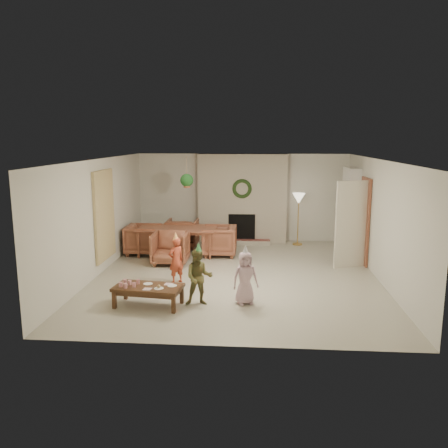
# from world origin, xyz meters

# --- Properties ---
(floor) EXTENTS (7.00, 7.00, 0.00)m
(floor) POSITION_xyz_m (0.00, 0.00, 0.00)
(floor) COLOR #B7B29E
(floor) RESTS_ON ground
(ceiling) EXTENTS (7.00, 7.00, 0.00)m
(ceiling) POSITION_xyz_m (0.00, 0.00, 2.50)
(ceiling) COLOR white
(ceiling) RESTS_ON wall_back
(wall_back) EXTENTS (7.00, 0.00, 7.00)m
(wall_back) POSITION_xyz_m (0.00, 3.50, 1.25)
(wall_back) COLOR silver
(wall_back) RESTS_ON floor
(wall_front) EXTENTS (7.00, 0.00, 7.00)m
(wall_front) POSITION_xyz_m (0.00, -3.50, 1.25)
(wall_front) COLOR silver
(wall_front) RESTS_ON floor
(wall_left) EXTENTS (0.00, 7.00, 7.00)m
(wall_left) POSITION_xyz_m (-3.00, 0.00, 1.25)
(wall_left) COLOR silver
(wall_left) RESTS_ON floor
(wall_right) EXTENTS (0.00, 7.00, 7.00)m
(wall_right) POSITION_xyz_m (3.00, 0.00, 1.25)
(wall_right) COLOR silver
(wall_right) RESTS_ON floor
(fireplace_mass) EXTENTS (2.50, 0.40, 2.50)m
(fireplace_mass) POSITION_xyz_m (0.00, 3.30, 1.25)
(fireplace_mass) COLOR #501515
(fireplace_mass) RESTS_ON floor
(fireplace_hearth) EXTENTS (1.60, 0.30, 0.12)m
(fireplace_hearth) POSITION_xyz_m (0.00, 2.95, 0.06)
(fireplace_hearth) COLOR maroon
(fireplace_hearth) RESTS_ON floor
(fireplace_firebox) EXTENTS (0.75, 0.12, 0.75)m
(fireplace_firebox) POSITION_xyz_m (0.00, 3.12, 0.45)
(fireplace_firebox) COLOR black
(fireplace_firebox) RESTS_ON floor
(fireplace_wreath) EXTENTS (0.54, 0.10, 0.54)m
(fireplace_wreath) POSITION_xyz_m (0.00, 3.07, 1.55)
(fireplace_wreath) COLOR #1C3514
(fireplace_wreath) RESTS_ON fireplace_mass
(floor_lamp_base) EXTENTS (0.27, 0.27, 0.03)m
(floor_lamp_base) POSITION_xyz_m (1.57, 3.00, 0.01)
(floor_lamp_base) COLOR gold
(floor_lamp_base) RESTS_ON floor
(floor_lamp_post) EXTENTS (0.03, 0.03, 1.30)m
(floor_lamp_post) POSITION_xyz_m (1.57, 3.00, 0.68)
(floor_lamp_post) COLOR gold
(floor_lamp_post) RESTS_ON floor
(floor_lamp_shade) EXTENTS (0.35, 0.35, 0.29)m
(floor_lamp_shade) POSITION_xyz_m (1.57, 3.00, 1.30)
(floor_lamp_shade) COLOR beige
(floor_lamp_shade) RESTS_ON floor_lamp_post
(bookshelf_carcass) EXTENTS (0.30, 1.00, 2.20)m
(bookshelf_carcass) POSITION_xyz_m (2.84, 2.30, 1.10)
(bookshelf_carcass) COLOR white
(bookshelf_carcass) RESTS_ON floor
(bookshelf_shelf_a) EXTENTS (0.30, 0.92, 0.03)m
(bookshelf_shelf_a) POSITION_xyz_m (2.82, 2.30, 0.45)
(bookshelf_shelf_a) COLOR white
(bookshelf_shelf_a) RESTS_ON bookshelf_carcass
(bookshelf_shelf_b) EXTENTS (0.30, 0.92, 0.03)m
(bookshelf_shelf_b) POSITION_xyz_m (2.82, 2.30, 0.85)
(bookshelf_shelf_b) COLOR white
(bookshelf_shelf_b) RESTS_ON bookshelf_carcass
(bookshelf_shelf_c) EXTENTS (0.30, 0.92, 0.03)m
(bookshelf_shelf_c) POSITION_xyz_m (2.82, 2.30, 1.25)
(bookshelf_shelf_c) COLOR white
(bookshelf_shelf_c) RESTS_ON bookshelf_carcass
(bookshelf_shelf_d) EXTENTS (0.30, 0.92, 0.03)m
(bookshelf_shelf_d) POSITION_xyz_m (2.82, 2.30, 1.65)
(bookshelf_shelf_d) COLOR white
(bookshelf_shelf_d) RESTS_ON bookshelf_carcass
(books_row_lower) EXTENTS (0.20, 0.40, 0.24)m
(books_row_lower) POSITION_xyz_m (2.80, 2.15, 0.59)
(books_row_lower) COLOR #A41E2A
(books_row_lower) RESTS_ON bookshelf_shelf_a
(books_row_mid) EXTENTS (0.20, 0.44, 0.24)m
(books_row_mid) POSITION_xyz_m (2.80, 2.35, 0.99)
(books_row_mid) COLOR navy
(books_row_mid) RESTS_ON bookshelf_shelf_b
(books_row_upper) EXTENTS (0.20, 0.36, 0.22)m
(books_row_upper) POSITION_xyz_m (2.80, 2.20, 1.38)
(books_row_upper) COLOR #AD7D25
(books_row_upper) RESTS_ON bookshelf_shelf_c
(door_frame) EXTENTS (0.05, 0.86, 2.04)m
(door_frame) POSITION_xyz_m (2.96, 1.20, 1.02)
(door_frame) COLOR brown
(door_frame) RESTS_ON floor
(door_leaf) EXTENTS (0.77, 0.32, 2.00)m
(door_leaf) POSITION_xyz_m (2.58, 0.82, 1.00)
(door_leaf) COLOR beige
(door_leaf) RESTS_ON floor
(curtain_panel) EXTENTS (0.06, 1.20, 2.00)m
(curtain_panel) POSITION_xyz_m (-2.96, 0.20, 1.25)
(curtain_panel) COLOR beige
(curtain_panel) RESTS_ON wall_left
(dining_table) EXTENTS (1.98, 1.11, 0.69)m
(dining_table) POSITION_xyz_m (-1.60, 1.64, 0.35)
(dining_table) COLOR brown
(dining_table) RESTS_ON floor
(dining_chair_near) EXTENTS (0.82, 0.85, 0.77)m
(dining_chair_near) POSITION_xyz_m (-1.60, 0.77, 0.38)
(dining_chair_near) COLOR brown
(dining_chair_near) RESTS_ON floor
(dining_chair_far) EXTENTS (0.82, 0.85, 0.77)m
(dining_chair_far) POSITION_xyz_m (-1.60, 2.51, 0.38)
(dining_chair_far) COLOR brown
(dining_chair_far) RESTS_ON floor
(dining_chair_left) EXTENTS (0.85, 0.82, 0.77)m
(dining_chair_left) POSITION_xyz_m (-2.47, 1.64, 0.38)
(dining_chair_left) COLOR brown
(dining_chair_left) RESTS_ON floor
(dining_chair_right) EXTENTS (0.85, 0.82, 0.77)m
(dining_chair_right) POSITION_xyz_m (-0.51, 1.64, 0.38)
(dining_chair_right) COLOR brown
(dining_chair_right) RESTS_ON floor
(hanging_plant_cord) EXTENTS (0.01, 0.01, 0.70)m
(hanging_plant_cord) POSITION_xyz_m (-1.30, 1.50, 2.15)
(hanging_plant_cord) COLOR tan
(hanging_plant_cord) RESTS_ON ceiling
(hanging_plant_pot) EXTENTS (0.16, 0.16, 0.12)m
(hanging_plant_pot) POSITION_xyz_m (-1.30, 1.50, 1.80)
(hanging_plant_pot) COLOR #995231
(hanging_plant_pot) RESTS_ON hanging_plant_cord
(hanging_plant_foliage) EXTENTS (0.32, 0.32, 0.32)m
(hanging_plant_foliage) POSITION_xyz_m (-1.30, 1.50, 1.92)
(hanging_plant_foliage) COLOR #17451A
(hanging_plant_foliage) RESTS_ON hanging_plant_pot
(coffee_table_top) EXTENTS (1.26, 0.74, 0.06)m
(coffee_table_top) POSITION_xyz_m (-1.46, -1.99, 0.34)
(coffee_table_top) COLOR #4C2E19
(coffee_table_top) RESTS_ON floor
(coffee_table_apron) EXTENTS (1.16, 0.64, 0.07)m
(coffee_table_apron) POSITION_xyz_m (-1.46, -1.99, 0.28)
(coffee_table_apron) COLOR #4C2E19
(coffee_table_apron) RESTS_ON floor
(coffee_leg_fl) EXTENTS (0.07, 0.07, 0.31)m
(coffee_leg_fl) POSITION_xyz_m (-2.03, -2.17, 0.16)
(coffee_leg_fl) COLOR #4C2E19
(coffee_leg_fl) RESTS_ON floor
(coffee_leg_fr) EXTENTS (0.07, 0.07, 0.31)m
(coffee_leg_fr) POSITION_xyz_m (-0.96, -2.30, 0.16)
(coffee_leg_fr) COLOR #4C2E19
(coffee_leg_fr) RESTS_ON floor
(coffee_leg_bl) EXTENTS (0.07, 0.07, 0.31)m
(coffee_leg_bl) POSITION_xyz_m (-1.97, -1.68, 0.16)
(coffee_leg_bl) COLOR #4C2E19
(coffee_leg_bl) RESTS_ON floor
(coffee_leg_br) EXTENTS (0.07, 0.07, 0.31)m
(coffee_leg_br) POSITION_xyz_m (-0.90, -1.82, 0.16)
(coffee_leg_br) COLOR #4C2E19
(coffee_leg_br) RESTS_ON floor
(cup_a) EXTENTS (0.07, 0.07, 0.08)m
(cup_a) POSITION_xyz_m (-1.94, -2.07, 0.41)
(cup_a) COLOR white
(cup_a) RESTS_ON coffee_table_top
(cup_b) EXTENTS (0.07, 0.07, 0.08)m
(cup_b) POSITION_xyz_m (-1.91, -1.89, 0.41)
(cup_b) COLOR white
(cup_b) RESTS_ON coffee_table_top
(cup_c) EXTENTS (0.07, 0.07, 0.08)m
(cup_c) POSITION_xyz_m (-1.83, -2.13, 0.41)
(cup_c) COLOR white
(cup_c) RESTS_ON coffee_table_top
(cup_d) EXTENTS (0.07, 0.07, 0.08)m
(cup_d) POSITION_xyz_m (-1.81, -1.95, 0.41)
(cup_d) COLOR white
(cup_d) RESTS_ON coffee_table_top
(cup_e) EXTENTS (0.07, 0.07, 0.08)m
(cup_e) POSITION_xyz_m (-1.70, -2.07, 0.41)
(cup_e) COLOR white
(cup_e) RESTS_ON coffee_table_top
(cup_f) EXTENTS (0.07, 0.07, 0.08)m
(cup_f) POSITION_xyz_m (-1.67, -1.89, 0.41)
(cup_f) COLOR white
(cup_f) RESTS_ON coffee_table_top
(plate_a) EXTENTS (0.18, 0.18, 0.01)m
(plate_a) POSITION_xyz_m (-1.50, -1.88, 0.37)
(plate_a) COLOR white
(plate_a) RESTS_ON coffee_table_top
(plate_b) EXTENTS (0.18, 0.18, 0.01)m
(plate_b) POSITION_xyz_m (-1.25, -2.11, 0.37)
(plate_b) COLOR white
(plate_b) RESTS_ON coffee_table_top
(plate_c) EXTENTS (0.18, 0.18, 0.01)m
(plate_c) POSITION_xyz_m (-1.04, -1.95, 0.37)
(plate_c) COLOR white
(plate_c) RESTS_ON coffee_table_top
(food_scoop) EXTENTS (0.07, 0.07, 0.06)m
(food_scoop) POSITION_xyz_m (-1.25, -2.11, 0.41)
(food_scoop) COLOR tan
(food_scoop) RESTS_ON plate_b
(napkin_left) EXTENTS (0.15, 0.15, 0.01)m
(napkin_left) POSITION_xyz_m (-1.44, -2.16, 0.37)
(napkin_left) COLOR #DEA3B5
(napkin_left) RESTS_ON coffee_table_top
(napkin_right) EXTENTS (0.15, 0.15, 0.01)m
(napkin_right) POSITION_xyz_m (-1.12, -1.87, 0.37)
(napkin_right) COLOR #DEA3B5
(napkin_right) RESTS_ON coffee_table_top
(child_red) EXTENTS (0.41, 0.40, 0.95)m
(child_red) POSITION_xyz_m (-1.21, -0.65, 0.47)
(child_red) COLOR #AF3E25
(child_red) RESTS_ON floor
(party_hat_red) EXTENTS (0.17, 0.17, 0.18)m
(party_hat_red) POSITION_xyz_m (-1.21, -0.65, 0.99)
(party_hat_red) COLOR #F0E150
(party_hat_red) RESTS_ON child_red
(child_plaid) EXTENTS (0.54, 0.44, 1.02)m
(child_plaid) POSITION_xyz_m (-0.58, -1.87, 0.51)
(child_plaid) COLOR brown
(child_plaid) RESTS_ON floor
(party_hat_plaid) EXTENTS (0.14, 0.14, 0.17)m
(party_hat_plaid) POSITION_xyz_m (-0.58, -1.87, 1.06)
(party_hat_plaid) COLOR #47A756
(party_hat_plaid) RESTS_ON child_plaid
(child_pink) EXTENTS (0.55, 0.44, 0.96)m
(child_pink) POSITION_xyz_m (0.24, -1.74, 0.48)
(child_pink) COLOR #CCA3B1
(child_pink) RESTS_ON floor
(party_hat_pink) EXTENTS (0.14, 0.14, 0.17)m
(party_hat_pink) POSITION_xyz_m (0.24, -1.74, 1.00)
(party_hat_pink) COLOR silver
(party_hat_pink) RESTS_ON child_pink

